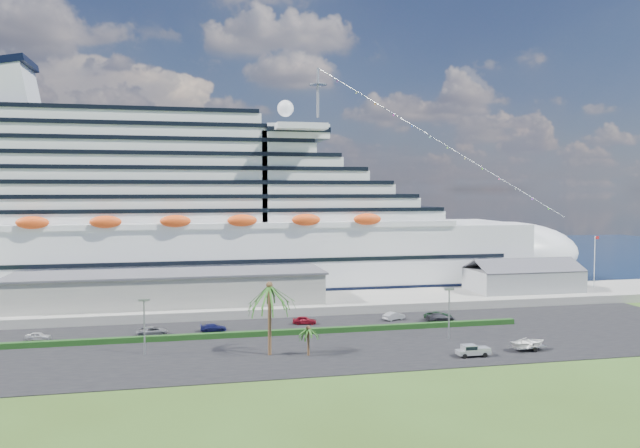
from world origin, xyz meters
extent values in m
plane|color=#324717|center=(0.00, 0.00, 0.00)|extent=(420.00, 420.00, 0.00)
cube|color=black|center=(0.00, 11.00, 0.06)|extent=(140.00, 38.00, 0.12)
cube|color=gray|center=(0.00, 40.00, 0.90)|extent=(240.00, 20.00, 1.80)
cube|color=black|center=(0.00, 130.00, 0.01)|extent=(420.00, 160.00, 0.02)
cube|color=silver|center=(-20.00, 64.00, 8.00)|extent=(160.00, 30.00, 16.00)
ellipsoid|color=silver|center=(60.00, 64.00, 8.00)|extent=(40.00, 30.00, 16.00)
cube|color=black|center=(-20.00, 64.00, 1.20)|extent=(164.00, 30.60, 2.40)
cube|color=silver|center=(-32.00, 64.00, 29.60)|extent=(128.00, 26.00, 24.80)
cube|color=silver|center=(2.80, 64.00, 37.40)|extent=(14.00, 38.00, 3.20)
cube|color=silver|center=(-60.00, 64.00, 47.00)|extent=(11.58, 14.00, 11.58)
cylinder|color=gray|center=(10.00, 64.00, 48.00)|extent=(0.70, 0.70, 12.00)
ellipsoid|color=#ED4B16|center=(-24.00, 48.20, 17.80)|extent=(90.00, 2.40, 2.60)
ellipsoid|color=#ED4B16|center=(-24.00, 79.80, 17.80)|extent=(90.00, 2.40, 2.60)
cube|color=black|center=(-20.00, 64.00, 8.80)|extent=(144.00, 30.40, 0.90)
cube|color=gray|center=(-25.00, 40.00, 4.80)|extent=(60.00, 14.00, 6.00)
cube|color=#4C4C54|center=(-25.00, 40.00, 7.90)|extent=(61.00, 15.00, 0.40)
cube|color=gray|center=(52.00, 40.00, 4.20)|extent=(24.00, 12.00, 4.80)
cube|color=#4C4C54|center=(52.00, 37.00, 7.80)|extent=(24.00, 6.31, 2.74)
cube|color=#4C4C54|center=(52.00, 43.00, 7.80)|extent=(24.00, 6.31, 2.74)
cylinder|color=silver|center=(70.00, 40.00, 7.80)|extent=(0.16, 0.16, 12.00)
cube|color=red|center=(70.50, 40.00, 13.40)|extent=(1.00, 0.04, 0.70)
cube|color=black|center=(-8.00, 16.00, 0.57)|extent=(88.00, 1.10, 0.90)
cylinder|color=gray|center=(-28.00, 8.00, 4.12)|extent=(0.24, 0.24, 8.00)
cube|color=gray|center=(-28.00, 8.00, 8.22)|extent=(1.60, 0.35, 0.35)
cylinder|color=gray|center=(20.00, 8.00, 4.12)|extent=(0.24, 0.24, 8.00)
cube|color=gray|center=(20.00, 8.00, 8.22)|extent=(1.60, 0.35, 0.35)
cylinder|color=#47301E|center=(-10.00, 4.00, 5.25)|extent=(0.54, 0.54, 10.50)
sphere|color=#47301E|center=(-10.00, 4.00, 10.50)|extent=(0.98, 0.98, 0.98)
cylinder|color=#47301E|center=(-4.50, 2.50, 2.10)|extent=(0.35, 0.35, 4.20)
sphere|color=#47301E|center=(-4.50, 2.50, 4.20)|extent=(0.73, 0.73, 0.73)
imported|color=#BDBDBF|center=(-45.36, 20.73, 0.78)|extent=(4.08, 2.11, 1.33)
imported|color=black|center=(-27.09, 20.31, 0.75)|extent=(4.01, 2.09, 1.26)
imported|color=gray|center=(-27.53, 20.42, 0.84)|extent=(5.43, 3.06, 1.43)
imported|color=#15194C|center=(-17.44, 21.28, 0.77)|extent=(4.56, 2.01, 1.30)
imported|color=maroon|center=(-1.10, 23.49, 0.85)|extent=(4.57, 2.58, 1.47)
imported|color=#989A9E|center=(15.92, 23.61, 0.86)|extent=(4.73, 3.30, 1.48)
imported|color=black|center=(24.18, 22.16, 0.86)|extent=(5.35, 2.54, 1.48)
imported|color=#24242A|center=(23.68, 20.20, 0.90)|extent=(5.44, 2.38, 1.56)
cylinder|color=black|center=(17.17, -4.00, 0.48)|extent=(0.72, 0.25, 0.72)
cylinder|color=black|center=(17.17, -2.29, 0.48)|extent=(0.72, 0.25, 0.72)
cylinder|color=black|center=(20.32, -4.00, 0.48)|extent=(0.72, 0.25, 0.72)
cylinder|color=black|center=(20.32, -2.29, 0.48)|extent=(0.72, 0.25, 0.72)
cube|color=#BABCC2|center=(18.88, -3.15, 0.80)|extent=(4.87, 1.82, 0.63)
cube|color=#BABCC2|center=(20.19, -3.15, 1.16)|extent=(2.17, 1.77, 0.50)
cube|color=#BABCC2|center=(18.25, -3.15, 1.43)|extent=(1.99, 1.72, 0.86)
cube|color=black|center=(18.25, -3.15, 1.52)|extent=(1.81, 1.76, 0.50)
cube|color=#BABCC2|center=(16.81, -3.15, 0.98)|extent=(0.82, 1.72, 0.32)
cube|color=gray|center=(28.64, -1.83, 0.73)|extent=(5.36, 2.64, 0.13)
cylinder|color=gray|center=(26.30, -1.83, 0.73)|extent=(2.44, 0.45, 0.09)
cylinder|color=black|center=(29.09, -2.84, 0.48)|extent=(0.74, 0.35, 0.71)
cylinder|color=black|center=(29.09, -0.83, 0.48)|extent=(0.74, 0.35, 0.71)
imported|color=white|center=(28.64, -1.83, 1.39)|extent=(6.19, 4.83, 1.17)
camera|label=1|loc=(-21.86, -85.98, 24.42)|focal=35.00mm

